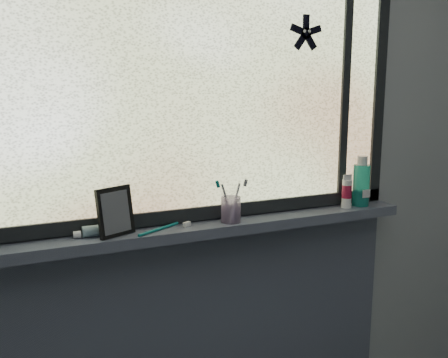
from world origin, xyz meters
name	(u,v)px	position (x,y,z in m)	size (l,w,h in m)	color
wall_back	(207,159)	(0.00, 1.30, 1.25)	(3.00, 0.01, 2.50)	#9EA3A8
windowsill	(215,228)	(0.00, 1.23, 1.00)	(1.62, 0.14, 0.04)	#4B5164
sill_apron	(210,346)	(0.00, 1.29, 0.49)	(1.62, 0.02, 0.98)	#4B5164
window_pane	(209,83)	(0.00, 1.28, 1.53)	(1.50, 0.01, 1.00)	silver
frame_bottom	(210,212)	(0.00, 1.28, 1.05)	(1.60, 0.03, 0.05)	black
frame_right	(378,83)	(0.78, 1.28, 1.53)	(0.05, 0.03, 1.10)	black
frame_mullion	(345,83)	(0.60, 1.28, 1.53)	(0.04, 0.03, 1.00)	black
starfish_sticker	(306,33)	(0.40, 1.27, 1.72)	(0.15, 0.02, 0.15)	black
vanity_mirror	(115,212)	(-0.37, 1.22, 1.10)	(0.13, 0.07, 0.17)	black
toothpaste_tube	(99,230)	(-0.42, 1.24, 1.04)	(0.22, 0.05, 0.04)	silver
toothbrush_cup	(231,209)	(0.06, 1.21, 1.07)	(0.07, 0.07, 0.10)	#B597C8
toothbrush_lying	(159,228)	(-0.22, 1.22, 1.03)	(0.24, 0.02, 0.02)	#0C6C6D
mouthwash_bottle	(361,181)	(0.67, 1.23, 1.13)	(0.07, 0.07, 0.17)	teal
cream_tube	(347,190)	(0.59, 1.22, 1.09)	(0.04, 0.04, 0.10)	silver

